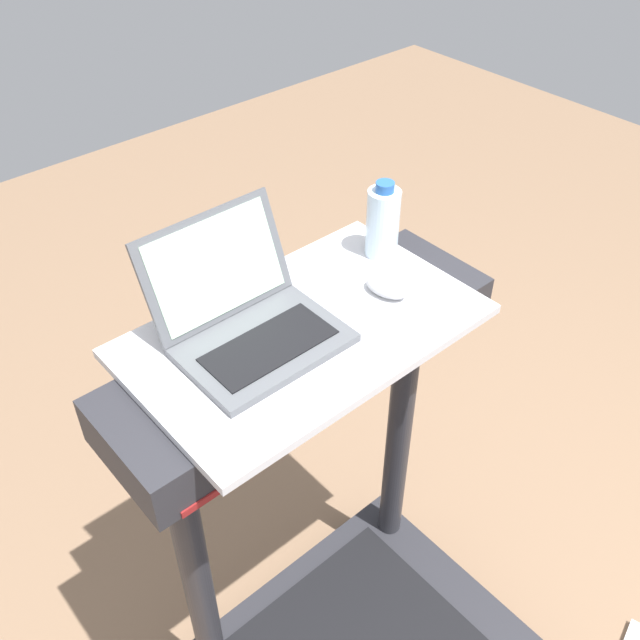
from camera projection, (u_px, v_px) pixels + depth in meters
name	position (u px, v px, depth m)	size (l,w,h in m)	color
desk_board	(304.00, 330.00, 1.48)	(0.72, 0.45, 0.02)	silver
laptop	(248.00, 319.00, 1.42)	(0.32, 0.30, 0.22)	#515459
computer_mouse	(386.00, 287.00, 1.55)	(0.06, 0.10, 0.03)	#B2B2B7
water_bottle	(383.00, 222.00, 1.62)	(0.08, 0.08, 0.19)	silver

